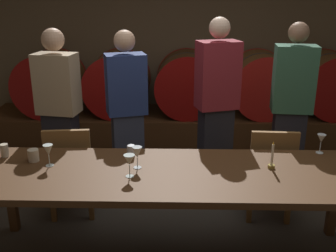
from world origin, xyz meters
TOP-DOWN VIEW (x-y plane):
  - ground_plane at (0.00, 0.00)m, footprint 7.79×7.79m
  - back_wall at (0.00, 3.01)m, footprint 5.99×0.24m
  - barrel_shelf at (0.00, 2.46)m, footprint 5.39×0.90m
  - wine_barrel_far_left at (-1.86, 2.46)m, footprint 0.83×0.76m
  - wine_barrel_left at (-0.94, 2.46)m, footprint 0.83×0.76m
  - wine_barrel_center at (-0.02, 2.46)m, footprint 0.83×0.76m
  - wine_barrel_right at (0.97, 2.46)m, footprint 0.83×0.76m
  - wine_barrel_far_right at (1.88, 2.46)m, footprint 0.83×0.76m
  - dining_table at (-0.19, -0.16)m, footprint 2.91×0.87m
  - chair_left at (-1.10, 0.48)m, footprint 0.44×0.44m
  - chair_right at (0.69, 0.48)m, footprint 0.42×0.42m
  - guest_far_left at (-1.27, 0.85)m, footprint 0.42×0.30m
  - guest_center_left at (-0.64, 0.99)m, footprint 0.43×0.34m
  - guest_center_right at (0.23, 0.90)m, footprint 0.43×0.34m
  - guest_far_right at (0.96, 0.97)m, footprint 0.40×0.28m
  - candle_left at (0.56, -0.07)m, footprint 0.05×0.05m
  - wine_glass_far_left at (-1.10, -0.07)m, footprint 0.07×0.07m
  - wine_glass_left at (-0.47, -0.24)m, footprint 0.08×0.08m
  - wine_glass_center_left at (-0.43, -0.10)m, footprint 0.07×0.07m
  - wine_glass_center_right at (1.01, 0.22)m, footprint 0.07×0.07m
  - cup_center_left at (-1.50, 0.09)m, footprint 0.06×0.06m
  - cup_center_right at (-1.24, 0.01)m, footprint 0.08×0.08m
  - cup_far_right at (-0.51, 0.11)m, footprint 0.06×0.06m

SIDE VIEW (x-z plane):
  - ground_plane at x=0.00m, z-range 0.00..0.00m
  - barrel_shelf at x=0.00m, z-range 0.00..0.39m
  - chair_left at x=-1.10m, z-range 0.05..0.93m
  - chair_right at x=0.69m, z-range 0.05..0.93m
  - dining_table at x=-0.19m, z-range 0.32..1.07m
  - wine_barrel_far_left at x=-1.86m, z-range 0.38..1.22m
  - wine_barrel_left at x=-0.94m, z-range 0.38..1.22m
  - wine_barrel_center at x=-0.02m, z-range 0.38..1.22m
  - wine_barrel_right at x=0.97m, z-range 0.38..1.22m
  - wine_barrel_far_right at x=1.88m, z-range 0.38..1.22m
  - cup_far_right at x=-0.51m, z-range 0.76..0.85m
  - cup_center_right at x=-1.24m, z-range 0.76..0.85m
  - cup_center_left at x=-1.50m, z-range 0.76..0.86m
  - candle_left at x=0.56m, z-range 0.71..0.92m
  - guest_center_left at x=-0.64m, z-range 0.02..1.67m
  - guest_far_left at x=-1.27m, z-range 0.02..1.70m
  - wine_glass_center_left at x=-0.43m, z-range 0.79..0.96m
  - wine_glass_center_right at x=1.01m, z-range 0.80..0.96m
  - wine_glass_far_left at x=-1.10m, z-range 0.80..0.96m
  - wine_glass_left at x=-0.47m, z-range 0.80..0.96m
  - guest_far_right at x=0.96m, z-range 0.02..1.75m
  - guest_center_right at x=0.23m, z-range 0.02..1.80m
  - back_wall at x=0.00m, z-range 0.00..2.68m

